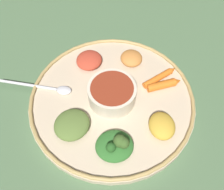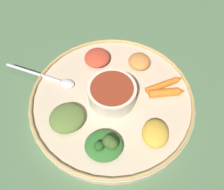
{
  "view_description": "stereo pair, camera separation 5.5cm",
  "coord_description": "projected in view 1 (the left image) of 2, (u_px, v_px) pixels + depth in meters",
  "views": [
    {
      "loc": [
        0.12,
        -0.28,
        0.49
      ],
      "look_at": [
        0.0,
        0.0,
        0.03
      ],
      "focal_mm": 40.84,
      "sensor_mm": 36.0,
      "label": 1
    },
    {
      "loc": [
        0.17,
        -0.26,
        0.49
      ],
      "look_at": [
        0.0,
        0.0,
        0.03
      ],
      "focal_mm": 40.84,
      "sensor_mm": 36.0,
      "label": 2
    }
  ],
  "objects": [
    {
      "name": "ground_plane",
      "position": [
        112.0,
        103.0,
        0.58
      ],
      "size": [
        2.4,
        2.4,
        0.0
      ],
      "primitive_type": "plane",
      "color": "#4C6B47"
    },
    {
      "name": "platter",
      "position": [
        112.0,
        101.0,
        0.57
      ],
      "size": [
        0.37,
        0.37,
        0.02
      ],
      "primitive_type": "cylinder",
      "color": "#C6B293",
      "rests_on": "ground_plane"
    },
    {
      "name": "platter_rim",
      "position": [
        112.0,
        98.0,
        0.56
      ],
      "size": [
        0.36,
        0.36,
        0.01
      ],
      "primitive_type": "torus",
      "color": "tan",
      "rests_on": "platter"
    },
    {
      "name": "center_bowl",
      "position": [
        112.0,
        93.0,
        0.55
      ],
      "size": [
        0.1,
        0.1,
        0.04
      ],
      "color": "beige",
      "rests_on": "platter"
    },
    {
      "name": "spoon",
      "position": [
        45.0,
        87.0,
        0.58
      ],
      "size": [
        0.18,
        0.05,
        0.01
      ],
      "color": "silver",
      "rests_on": "platter"
    },
    {
      "name": "greens_pile",
      "position": [
        116.0,
        145.0,
        0.49
      ],
      "size": [
        0.1,
        0.1,
        0.04
      ],
      "color": "#2D6628",
      "rests_on": "platter"
    },
    {
      "name": "carrot_near_spoon",
      "position": [
        164.0,
        85.0,
        0.57
      ],
      "size": [
        0.07,
        0.07,
        0.02
      ],
      "color": "orange",
      "rests_on": "platter"
    },
    {
      "name": "carrot_outer",
      "position": [
        160.0,
        77.0,
        0.59
      ],
      "size": [
        0.06,
        0.09,
        0.01
      ],
      "color": "orange",
      "rests_on": "platter"
    },
    {
      "name": "mound_collards",
      "position": [
        72.0,
        125.0,
        0.51
      ],
      "size": [
        0.09,
        0.09,
        0.03
      ],
      "primitive_type": "ellipsoid",
      "rotation": [
        0.0,
        0.0,
        4.51
      ],
      "color": "#567033",
      "rests_on": "platter"
    },
    {
      "name": "mound_lentil_yellow",
      "position": [
        162.0,
        126.0,
        0.51
      ],
      "size": [
        0.08,
        0.08,
        0.03
      ],
      "primitive_type": "ellipsoid",
      "rotation": [
        0.0,
        0.0,
        2.05
      ],
      "color": "gold",
      "rests_on": "platter"
    },
    {
      "name": "mound_squash",
      "position": [
        131.0,
        58.0,
        0.62
      ],
      "size": [
        0.07,
        0.07,
        0.02
      ],
      "primitive_type": "ellipsoid",
      "rotation": [
        0.0,
        0.0,
        3.71
      ],
      "color": "#C67A38",
      "rests_on": "platter"
    },
    {
      "name": "mound_berbere_red",
      "position": [
        89.0,
        60.0,
        0.61
      ],
      "size": [
        0.06,
        0.07,
        0.02
      ],
      "primitive_type": "ellipsoid",
      "rotation": [
        0.0,
        0.0,
        0.04
      ],
      "color": "#B73D28",
      "rests_on": "platter"
    }
  ]
}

